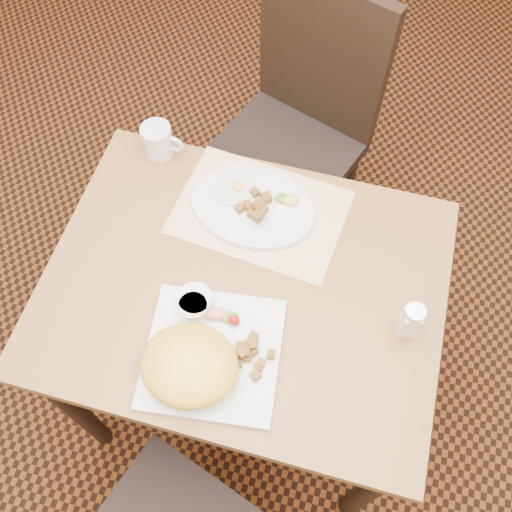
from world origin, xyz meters
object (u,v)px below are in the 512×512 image
object	(u,v)px
chair_far	(297,122)
coffee_mug	(159,141)
salt_shaker	(411,320)
plate_oval	(253,207)
plate_square	(213,353)
table	(244,303)

from	to	relation	value
chair_far	coffee_mug	xyz separation A→B (m)	(-0.29, -0.38, 0.25)
chair_far	coffee_mug	distance (m)	0.54
salt_shaker	coffee_mug	distance (m)	0.75
chair_far	salt_shaker	xyz separation A→B (m)	(0.39, -0.70, 0.26)
plate_oval	plate_square	bearing A→B (deg)	-87.36
plate_oval	salt_shaker	distance (m)	0.46
plate_square	coffee_mug	bearing A→B (deg)	121.07
plate_square	coffee_mug	world-z (taller)	coffee_mug
chair_far	plate_square	xyz separation A→B (m)	(0.01, -0.87, 0.22)
table	chair_far	world-z (taller)	chair_far
coffee_mug	salt_shaker	bearing A→B (deg)	-25.44
chair_far	salt_shaker	world-z (taller)	chair_far
plate_square	plate_oval	size ratio (longest dim) A/B	0.92
coffee_mug	chair_far	bearing A→B (deg)	53.24
table	plate_square	xyz separation A→B (m)	(-0.02, -0.18, 0.12)
plate_oval	salt_shaker	xyz separation A→B (m)	(0.40, -0.21, 0.04)
salt_shaker	plate_square	bearing A→B (deg)	-156.74
table	salt_shaker	distance (m)	0.40
chair_far	salt_shaker	size ratio (longest dim) A/B	9.70
table	coffee_mug	xyz separation A→B (m)	(-0.31, 0.31, 0.15)
plate_square	plate_oval	world-z (taller)	plate_oval
table	plate_oval	world-z (taller)	plate_oval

